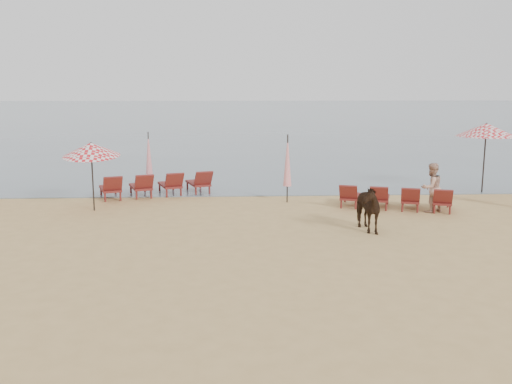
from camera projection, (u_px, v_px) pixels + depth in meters
ground at (268, 292)px, 11.37m from camera, size 120.00×120.00×0.00m
sea at (233, 112)px, 89.93m from camera, size 160.00×140.00×0.06m
lounger_cluster_left at (157, 185)px, 21.19m from camera, size 4.31×2.87×0.63m
lounger_cluster_right at (395, 198)px, 18.95m from camera, size 3.87×2.56×0.57m
umbrella_open_left_b at (91, 149)px, 18.44m from camera, size 1.83×1.87×2.34m
umbrella_open_right at (486, 130)px, 21.49m from camera, size 2.20×2.20×2.69m
umbrella_closed_left at (149, 153)px, 22.86m from camera, size 0.27×0.27×2.25m
umbrella_closed_right at (287, 161)px, 19.89m from camera, size 0.29×0.29×2.40m
cow at (364, 207)px, 16.09m from camera, size 1.00×1.71×1.36m
beachgoer_right_a at (431, 188)px, 18.44m from camera, size 0.96×0.87×1.61m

